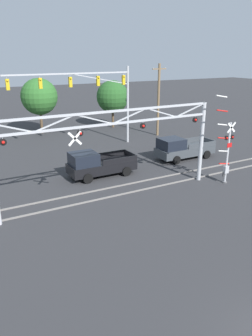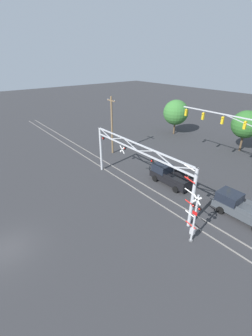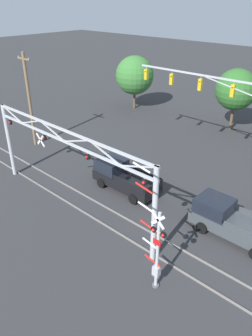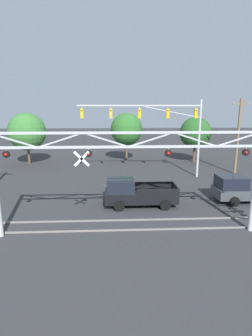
{
  "view_description": "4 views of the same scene",
  "coord_description": "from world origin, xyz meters",
  "px_view_note": "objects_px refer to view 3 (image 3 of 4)",
  "views": [
    {
      "loc": [
        -8.92,
        -4.19,
        9.15
      ],
      "look_at": [
        0.4,
        12.83,
        2.4
      ],
      "focal_mm": 35.0,
      "sensor_mm": 36.0,
      "label": 1
    },
    {
      "loc": [
        16.39,
        -0.78,
        14.0
      ],
      "look_at": [
        -1.72,
        13.6,
        2.46
      ],
      "focal_mm": 24.0,
      "sensor_mm": 36.0,
      "label": 2
    },
    {
      "loc": [
        15.66,
        2.55,
        13.23
      ],
      "look_at": [
        2.07,
        17.28,
        2.57
      ],
      "focal_mm": 35.0,
      "sensor_mm": 36.0,
      "label": 3
    },
    {
      "loc": [
        -0.85,
        -0.3,
        7.1
      ],
      "look_at": [
        -0.04,
        15.88,
        3.44
      ],
      "focal_mm": 28.0,
      "sensor_mm": 36.0,
      "label": 4
    }
  ],
  "objects_px": {
    "pickup_truck_following": "(231,221)",
    "pickup_truck_lead": "(122,177)",
    "crossing_signal_mast": "(155,249)",
    "traffic_signal_span": "(228,101)",
    "utility_pole_left": "(29,100)",
    "background_tree_far_right_verge": "(236,90)",
    "background_tree_far_left_verge": "(135,75)",
    "crossing_gantry": "(66,157)"
  },
  "relations": [
    {
      "from": "pickup_truck_following",
      "to": "pickup_truck_lead",
      "type": "bearing_deg",
      "value": -176.85
    },
    {
      "from": "crossing_signal_mast",
      "to": "traffic_signal_span",
      "type": "xyz_separation_m",
      "value": [
        -4.05,
        14.15,
        3.41
      ]
    },
    {
      "from": "traffic_signal_span",
      "to": "utility_pole_left",
      "type": "distance_m",
      "value": 17.75
    },
    {
      "from": "utility_pole_left",
      "to": "background_tree_far_right_verge",
      "type": "distance_m",
      "value": 21.01
    },
    {
      "from": "utility_pole_left",
      "to": "background_tree_far_left_verge",
      "type": "xyz_separation_m",
      "value": [
        -0.57,
        15.53,
        -0.31
      ]
    },
    {
      "from": "crossing_signal_mast",
      "to": "pickup_truck_following",
      "type": "height_order",
      "value": "crossing_signal_mast"
    },
    {
      "from": "background_tree_far_left_verge",
      "to": "crossing_gantry",
      "type": "bearing_deg",
      "value": -59.61
    },
    {
      "from": "crossing_signal_mast",
      "to": "pickup_truck_lead",
      "type": "xyz_separation_m",
      "value": [
        -7.71,
        5.87,
        -1.38
      ]
    },
    {
      "from": "crossing_signal_mast",
      "to": "pickup_truck_lead",
      "type": "relative_size",
      "value": 1.24
    },
    {
      "from": "crossing_signal_mast",
      "to": "pickup_truck_following",
      "type": "distance_m",
      "value": 6.56
    },
    {
      "from": "pickup_truck_following",
      "to": "background_tree_far_left_verge",
      "type": "relative_size",
      "value": 0.84
    },
    {
      "from": "crossing_signal_mast",
      "to": "background_tree_far_right_verge",
      "type": "height_order",
      "value": "crossing_signal_mast"
    },
    {
      "from": "pickup_truck_lead",
      "to": "pickup_truck_following",
      "type": "height_order",
      "value": "same"
    },
    {
      "from": "traffic_signal_span",
      "to": "pickup_truck_following",
      "type": "relative_size",
      "value": 2.26
    },
    {
      "from": "utility_pole_left",
      "to": "pickup_truck_lead",
      "type": "bearing_deg",
      "value": -0.84
    },
    {
      "from": "pickup_truck_following",
      "to": "background_tree_far_right_verge",
      "type": "relative_size",
      "value": 0.85
    },
    {
      "from": "crossing_gantry",
      "to": "pickup_truck_following",
      "type": "bearing_deg",
      "value": 27.54
    },
    {
      "from": "pickup_truck_following",
      "to": "background_tree_far_left_verge",
      "type": "bearing_deg",
      "value": 144.42
    },
    {
      "from": "traffic_signal_span",
      "to": "background_tree_far_left_verge",
      "type": "relative_size",
      "value": 1.9
    },
    {
      "from": "crossing_gantry",
      "to": "pickup_truck_following",
      "type": "distance_m",
      "value": 11.08
    },
    {
      "from": "crossing_gantry",
      "to": "background_tree_far_right_verge",
      "type": "relative_size",
      "value": 2.27
    },
    {
      "from": "background_tree_far_left_verge",
      "to": "background_tree_far_right_verge",
      "type": "bearing_deg",
      "value": 6.76
    },
    {
      "from": "pickup_truck_lead",
      "to": "utility_pole_left",
      "type": "xyz_separation_m",
      "value": [
        -12.08,
        0.18,
        3.57
      ]
    },
    {
      "from": "pickup_truck_following",
      "to": "crossing_signal_mast",
      "type": "bearing_deg",
      "value": -98.28
    },
    {
      "from": "crossing_gantry",
      "to": "background_tree_far_left_verge",
      "type": "relative_size",
      "value": 2.25
    },
    {
      "from": "pickup_truck_following",
      "to": "background_tree_far_right_verge",
      "type": "height_order",
      "value": "background_tree_far_right_verge"
    },
    {
      "from": "crossing_signal_mast",
      "to": "background_tree_far_right_verge",
      "type": "xyz_separation_m",
      "value": [
        -7.52,
        23.1,
        2.02
      ]
    },
    {
      "from": "utility_pole_left",
      "to": "crossing_signal_mast",
      "type": "bearing_deg",
      "value": -16.99
    },
    {
      "from": "background_tree_far_right_verge",
      "to": "pickup_truck_following",
      "type": "bearing_deg",
      "value": -63.26
    },
    {
      "from": "crossing_signal_mast",
      "to": "pickup_truck_lead",
      "type": "height_order",
      "value": "crossing_signal_mast"
    },
    {
      "from": "background_tree_far_left_verge",
      "to": "traffic_signal_span",
      "type": "bearing_deg",
      "value": -24.48
    },
    {
      "from": "background_tree_far_left_verge",
      "to": "background_tree_far_right_verge",
      "type": "distance_m",
      "value": 12.94
    },
    {
      "from": "crossing_gantry",
      "to": "crossing_signal_mast",
      "type": "distance_m",
      "value": 8.8
    },
    {
      "from": "pickup_truck_following",
      "to": "utility_pole_left",
      "type": "xyz_separation_m",
      "value": [
        -20.71,
        -0.3,
        3.57
      ]
    },
    {
      "from": "utility_pole_left",
      "to": "background_tree_far_right_verge",
      "type": "bearing_deg",
      "value": 54.25
    },
    {
      "from": "pickup_truck_lead",
      "to": "background_tree_far_left_verge",
      "type": "height_order",
      "value": "background_tree_far_left_verge"
    },
    {
      "from": "crossing_gantry",
      "to": "background_tree_far_left_verge",
      "type": "xyz_separation_m",
      "value": [
        -11.83,
        20.16,
        0.27
      ]
    },
    {
      "from": "crossing_gantry",
      "to": "pickup_truck_lead",
      "type": "distance_m",
      "value": 5.42
    },
    {
      "from": "utility_pole_left",
      "to": "background_tree_far_left_verge",
      "type": "height_order",
      "value": "utility_pole_left"
    },
    {
      "from": "crossing_gantry",
      "to": "traffic_signal_span",
      "type": "xyz_separation_m",
      "value": [
        4.49,
        12.73,
        1.81
      ]
    },
    {
      "from": "background_tree_far_right_verge",
      "to": "utility_pole_left",
      "type": "bearing_deg",
      "value": -125.75
    },
    {
      "from": "background_tree_far_left_verge",
      "to": "pickup_truck_following",
      "type": "bearing_deg",
      "value": -35.58
    }
  ]
}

